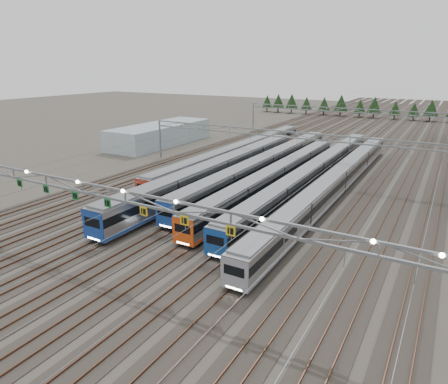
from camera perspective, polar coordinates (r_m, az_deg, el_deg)
The scene contains 13 objects.
ground at distance 40.88m, azimuth -13.18°, elevation -10.38°, with size 400.00×400.00×0.00m, color #47423A.
track_bed at distance 129.55m, azimuth 18.53°, elevation 9.07°, with size 54.00×260.00×5.42m.
train_a at distance 80.76m, azimuth 2.18°, elevation 5.63°, with size 2.75×58.44×3.58m.
train_b at distance 65.53m, azimuth -0.60°, elevation 2.99°, with size 3.11×54.43×4.06m.
train_c at distance 70.72m, azimuth 5.97°, elevation 3.86°, with size 2.87×57.30×3.73m.
train_d at distance 63.79m, azimuth 7.48°, elevation 2.19°, with size 2.73×51.07×3.55m.
train_e at distance 67.56m, azimuth 12.88°, elevation 2.77°, with size 2.72×64.09×3.54m.
train_f at distance 63.32m, azimuth 15.84°, elevation 1.51°, with size 2.68×66.13×3.49m.
gantry_near at distance 38.07m, azimuth -14.09°, elevation -0.96°, with size 56.36×0.61×8.08m.
gantry_mid at distance 71.67m, azimuth 8.71°, elevation 7.43°, with size 56.36×0.36×8.00m.
gantry_far at distance 114.39m, azimuth 17.16°, elevation 10.65°, with size 56.36×0.36×8.00m.
west_shed at distance 101.55m, azimuth -9.00°, elevation 8.16°, with size 10.00×30.00×4.92m, color #95ABB2.
treeline at distance 159.78m, azimuth 23.00°, elevation 11.06°, with size 106.40×5.60×7.02m.
Camera 1 is at (25.42, -25.83, 18.93)m, focal length 32.00 mm.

